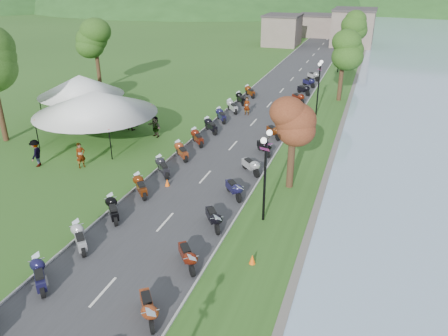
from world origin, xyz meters
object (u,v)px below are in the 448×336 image
(pedestrian_b, at_px, (131,129))
(pedestrian_c, at_px, (38,166))
(vendor_tent_main, at_px, (97,116))
(pedestrian_a, at_px, (82,167))

(pedestrian_b, xyz_separation_m, pedestrian_c, (-2.21, -8.87, 0.00))
(pedestrian_c, bearing_deg, vendor_tent_main, 151.22)
(pedestrian_a, relative_size, pedestrian_c, 0.93)
(pedestrian_a, distance_m, pedestrian_c, 3.17)
(vendor_tent_main, bearing_deg, pedestrian_c, -99.91)
(pedestrian_a, xyz_separation_m, pedestrian_b, (-0.85, 8.05, 0.00))
(vendor_tent_main, height_order, pedestrian_a, vendor_tent_main)
(pedestrian_a, height_order, pedestrian_c, pedestrian_c)
(vendor_tent_main, relative_size, pedestrian_b, 3.31)
(pedestrian_a, bearing_deg, pedestrian_b, 36.28)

